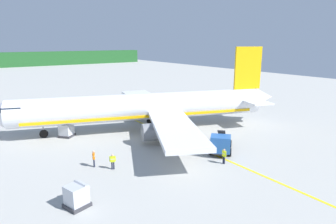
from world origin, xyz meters
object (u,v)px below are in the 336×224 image
at_px(crew_marshaller, 113,160).
at_px(crew_loader_right, 224,155).
at_px(cargo_container_near, 67,130).
at_px(cargo_container_mid, 77,196).
at_px(crew_loader_left, 94,157).
at_px(service_truck_fuel, 221,143).
at_px(airliner_foreground, 147,107).

bearing_deg(crew_marshaller, crew_loader_right, -28.55).
xyz_separation_m(cargo_container_near, cargo_container_mid, (-4.67, -18.04, -0.00)).
bearing_deg(cargo_container_near, crew_loader_left, -93.66).
xyz_separation_m(service_truck_fuel, cargo_container_near, (-12.79, 16.36, -0.26)).
xyz_separation_m(airliner_foreground, service_truck_fuel, (2.09, -12.78, -2.22)).
bearing_deg(crew_marshaller, cargo_container_near, 92.51).
bearing_deg(crew_loader_left, service_truck_fuel, -19.30).
distance_m(airliner_foreground, crew_loader_right, 15.46).
height_order(crew_loader_left, crew_loader_right, crew_loader_left).
bearing_deg(crew_loader_right, crew_marshaller, 151.45).
xyz_separation_m(service_truck_fuel, crew_loader_left, (-13.53, 4.74, -0.12)).
height_order(airliner_foreground, cargo_container_near, airliner_foreground).
xyz_separation_m(cargo_container_mid, crew_marshaller, (5.25, 4.73, 0.05)).
bearing_deg(cargo_container_mid, airliner_foreground, 43.23).
bearing_deg(service_truck_fuel, airliner_foreground, 99.27).
distance_m(cargo_container_near, crew_marshaller, 13.32).
distance_m(service_truck_fuel, cargo_container_near, 20.77).
height_order(service_truck_fuel, cargo_container_near, service_truck_fuel).
height_order(service_truck_fuel, crew_loader_left, service_truck_fuel).
bearing_deg(crew_loader_right, crew_loader_left, 147.91).
xyz_separation_m(airliner_foreground, crew_loader_right, (0.07, -15.27, -2.41)).
height_order(service_truck_fuel, cargo_container_mid, service_truck_fuel).
xyz_separation_m(crew_marshaller, crew_loader_right, (10.19, -5.54, 0.02)).
height_order(airliner_foreground, cargo_container_mid, airliner_foreground).
xyz_separation_m(service_truck_fuel, crew_loader_right, (-2.01, -2.48, -0.19)).
height_order(cargo_container_near, crew_marshaller, cargo_container_near).
distance_m(airliner_foreground, crew_marshaller, 14.24).
relative_size(service_truck_fuel, cargo_container_mid, 3.00).
bearing_deg(cargo_container_mid, crew_marshaller, 42.01).
relative_size(crew_marshaller, crew_loader_left, 0.92).
bearing_deg(cargo_container_mid, cargo_container_near, 75.48).
xyz_separation_m(cargo_container_near, crew_marshaller, (0.58, -13.30, 0.05)).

